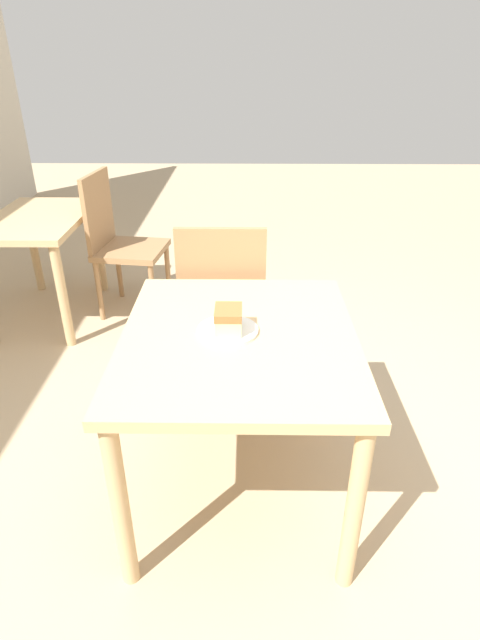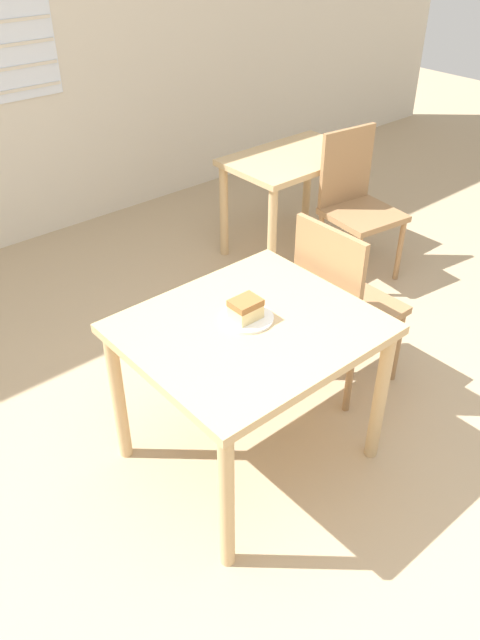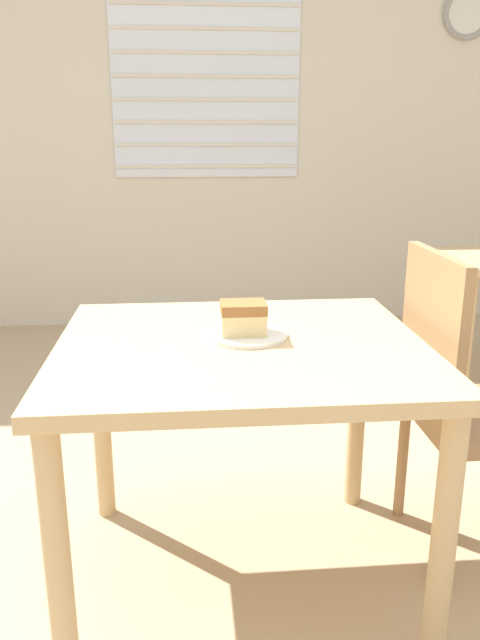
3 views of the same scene
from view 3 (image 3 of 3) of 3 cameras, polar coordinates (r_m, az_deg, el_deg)
The scene contains 5 objects.
wall_back at distance 4.34m, azimuth -3.97°, elevation 18.09°, with size 10.00×0.10×2.80m.
dining_table_near at distance 1.71m, azimuth 0.10°, elevation -5.43°, with size 0.98×0.86×0.75m.
chair_near_window at distance 2.01m, azimuth 20.00°, elevation -6.69°, with size 0.44×0.44×0.96m.
plate at distance 1.71m, azimuth 0.61°, elevation -1.35°, with size 0.22×0.22×0.01m.
cake_slice at distance 1.69m, azimuth 0.30°, elevation 0.21°, with size 0.12×0.10×0.09m.
Camera 3 is at (-0.09, -1.31, 1.28)m, focal length 35.00 mm.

